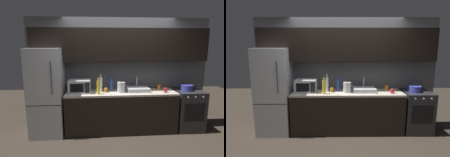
# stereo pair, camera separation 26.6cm
# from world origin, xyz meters

# --- Properties ---
(ground_plane) EXTENTS (10.00, 10.00, 0.00)m
(ground_plane) POSITION_xyz_m (0.00, 0.00, 0.00)
(ground_plane) COLOR #2D261E
(back_wall) EXTENTS (4.12, 0.44, 2.50)m
(back_wall) POSITION_xyz_m (0.00, 1.20, 1.55)
(back_wall) COLOR slate
(back_wall) RESTS_ON ground
(counter_run) EXTENTS (2.38, 0.60, 0.90)m
(counter_run) POSITION_xyz_m (0.00, 0.90, 0.45)
(counter_run) COLOR black
(counter_run) RESTS_ON ground
(refrigerator) EXTENTS (0.68, 0.69, 1.84)m
(refrigerator) POSITION_xyz_m (-1.57, 0.90, 0.92)
(refrigerator) COLOR #B7BABF
(refrigerator) RESTS_ON ground
(oven_range) EXTENTS (0.60, 0.62, 0.90)m
(oven_range) POSITION_xyz_m (1.53, 0.90, 0.45)
(oven_range) COLOR #232326
(oven_range) RESTS_ON ground
(microwave) EXTENTS (0.46, 0.35, 0.27)m
(microwave) POSITION_xyz_m (-0.89, 0.92, 1.04)
(microwave) COLOR #A8AAAF
(microwave) RESTS_ON counter_run
(sink_basin) EXTENTS (0.48, 0.38, 0.30)m
(sink_basin) POSITION_xyz_m (0.38, 0.93, 0.94)
(sink_basin) COLOR #ADAFB5
(sink_basin) RESTS_ON counter_run
(kettle) EXTENTS (0.20, 0.17, 0.24)m
(kettle) POSITION_xyz_m (-0.01, 0.86, 1.01)
(kettle) COLOR #B7BABF
(kettle) RESTS_ON counter_run
(wine_bottle_clear) EXTENTS (0.07, 0.07, 0.38)m
(wine_bottle_clear) POSITION_xyz_m (-0.44, 0.94, 1.06)
(wine_bottle_clear) COLOR silver
(wine_bottle_clear) RESTS_ON counter_run
(wine_bottle_yellow) EXTENTS (0.07, 0.07, 0.35)m
(wine_bottle_yellow) POSITION_xyz_m (-0.49, 0.74, 1.04)
(wine_bottle_yellow) COLOR gold
(wine_bottle_yellow) RESTS_ON counter_run
(wine_bottle_blue) EXTENTS (0.06, 0.06, 0.34)m
(wine_bottle_blue) POSITION_xyz_m (-0.21, 0.98, 1.04)
(wine_bottle_blue) COLOR #234299
(wine_bottle_blue) RESTS_ON counter_run
(mug_red) EXTENTS (0.07, 0.07, 0.10)m
(mug_red) POSITION_xyz_m (0.93, 0.76, 0.95)
(mug_red) COLOR #A82323
(mug_red) RESTS_ON counter_run
(mug_orange) EXTENTS (0.08, 0.08, 0.10)m
(mug_orange) POSITION_xyz_m (0.89, 1.05, 0.95)
(mug_orange) COLOR orange
(mug_orange) RESTS_ON counter_run
(mug_amber) EXTENTS (0.07, 0.07, 0.09)m
(mug_amber) POSITION_xyz_m (-0.34, 0.88, 0.95)
(mug_amber) COLOR #B27019
(mug_amber) RESTS_ON counter_run
(cooking_pot) EXTENTS (0.26, 0.26, 0.13)m
(cooking_pot) POSITION_xyz_m (1.47, 0.90, 0.96)
(cooking_pot) COLOR #333899
(cooking_pot) RESTS_ON oven_range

